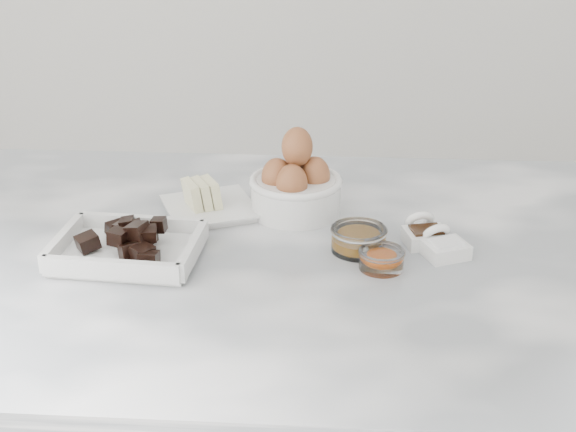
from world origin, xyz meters
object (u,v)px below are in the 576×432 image
(chocolate_dish, at_px, (127,244))
(honey_bowl, at_px, (359,239))
(vanilla_spoon, at_px, (424,233))
(salt_spoon, at_px, (443,245))
(egg_bowl, at_px, (296,185))
(butter_plate, at_px, (209,202))
(sugar_ramekin, at_px, (289,185))
(zest_bowl, at_px, (382,258))

(chocolate_dish, height_order, honey_bowl, chocolate_dish)
(vanilla_spoon, distance_m, salt_spoon, 0.05)
(chocolate_dish, relative_size, egg_bowl, 1.43)
(chocolate_dish, height_order, salt_spoon, chocolate_dish)
(egg_bowl, bearing_deg, butter_plate, -174.93)
(sugar_ramekin, height_order, salt_spoon, sugar_ramekin)
(sugar_ramekin, bearing_deg, zest_bowl, -58.24)
(butter_plate, distance_m, sugar_ramekin, 0.14)
(honey_bowl, bearing_deg, chocolate_dish, -171.89)
(honey_bowl, distance_m, vanilla_spoon, 0.10)
(butter_plate, height_order, zest_bowl, butter_plate)
(chocolate_dish, distance_m, honey_bowl, 0.34)
(butter_plate, height_order, egg_bowl, egg_bowl)
(chocolate_dish, height_order, egg_bowl, egg_bowl)
(egg_bowl, xyz_separation_m, vanilla_spoon, (0.20, -0.10, -0.03))
(honey_bowl, relative_size, salt_spoon, 0.97)
(egg_bowl, relative_size, salt_spoon, 1.73)
(sugar_ramekin, height_order, egg_bowl, egg_bowl)
(butter_plate, distance_m, zest_bowl, 0.32)
(chocolate_dish, height_order, zest_bowl, chocolate_dish)
(honey_bowl, height_order, zest_bowl, honey_bowl)
(zest_bowl, bearing_deg, sugar_ramekin, 121.76)
(zest_bowl, bearing_deg, egg_bowl, 125.51)
(honey_bowl, height_order, salt_spoon, salt_spoon)
(chocolate_dish, xyz_separation_m, zest_bowl, (0.36, -0.01, -0.01))
(butter_plate, distance_m, honey_bowl, 0.27)
(zest_bowl, distance_m, salt_spoon, 0.10)
(sugar_ramekin, distance_m, egg_bowl, 0.06)
(sugar_ramekin, distance_m, salt_spoon, 0.30)
(butter_plate, height_order, sugar_ramekin, butter_plate)
(vanilla_spoon, bearing_deg, egg_bowl, 153.97)
(butter_plate, relative_size, honey_bowl, 2.15)
(egg_bowl, bearing_deg, salt_spoon, -31.42)
(honey_bowl, bearing_deg, vanilla_spoon, 18.91)
(egg_bowl, relative_size, vanilla_spoon, 1.76)
(chocolate_dish, relative_size, zest_bowl, 3.22)
(vanilla_spoon, bearing_deg, butter_plate, 166.02)
(sugar_ramekin, bearing_deg, butter_plate, -153.71)
(zest_bowl, distance_m, vanilla_spoon, 0.11)
(chocolate_dish, xyz_separation_m, butter_plate, (0.09, 0.17, -0.00))
(zest_bowl, bearing_deg, butter_plate, 147.74)
(butter_plate, bearing_deg, sugar_ramekin, 26.29)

